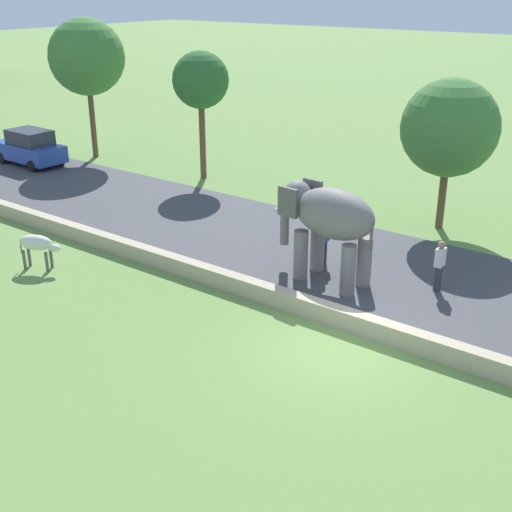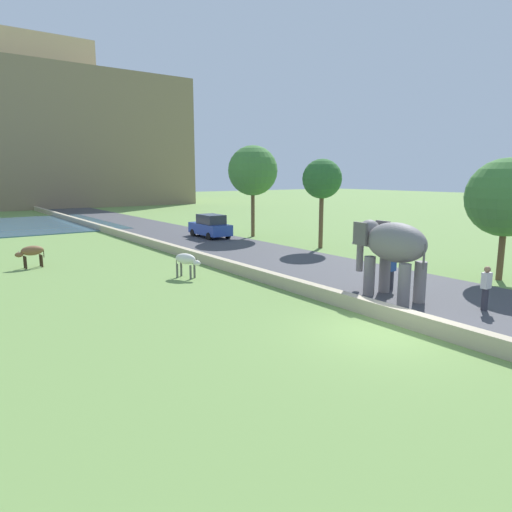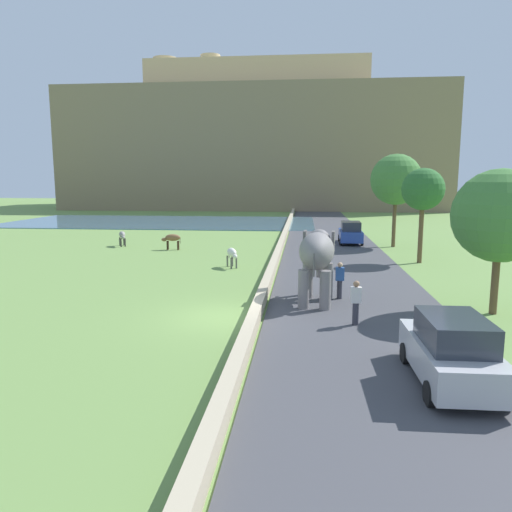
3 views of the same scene
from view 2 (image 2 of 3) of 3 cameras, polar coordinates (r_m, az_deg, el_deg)
name	(u,v)px [view 2 (image 2 of 3)]	position (r m, az deg, el deg)	size (l,w,h in m)	color
ground_plane	(380,333)	(14.49, 15.24, -9.32)	(220.00, 220.00, 0.00)	#6B8E47
road_surface	(202,242)	(32.88, -6.79, 1.81)	(7.00, 120.00, 0.06)	#424247
barrier_wall	(165,247)	(29.39, -11.37, 1.16)	(0.40, 110.00, 0.53)	tan
elephant	(391,247)	(18.08, 16.56, 1.11)	(1.65, 3.53, 2.99)	slate
person_beside_elephant	(391,271)	(19.48, 16.61, -1.75)	(0.36, 0.22, 1.63)	#33333D
person_trailing	(486,288)	(17.76, 26.85, -3.56)	(0.36, 0.22, 1.63)	#33333D
car_blue	(210,226)	(34.83, -5.75, 3.73)	(1.87, 4.04, 1.80)	#2D4CA8
cow_brown	(31,252)	(26.11, -26.34, 0.47)	(1.40, 0.50, 1.15)	brown
cow_white	(186,260)	(21.36, -8.71, -0.52)	(0.91, 1.39, 1.15)	silver
tree_near	(322,179)	(29.91, 8.28, 9.47)	(2.54, 2.54, 5.77)	brown
tree_mid	(506,198)	(23.17, 28.89, 6.42)	(3.49, 3.49, 5.50)	brown
tree_far	(253,171)	(35.29, -0.40, 10.63)	(3.79, 3.79, 6.97)	brown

